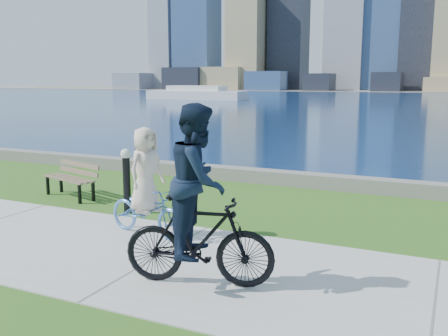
% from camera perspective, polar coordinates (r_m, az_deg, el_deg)
% --- Properties ---
extents(ground, '(320.00, 320.00, 0.00)m').
position_cam_1_polar(ground, '(7.93, -7.85, -10.24)').
color(ground, '#2A5516').
rests_on(ground, ground).
extents(concrete_path, '(80.00, 3.50, 0.02)m').
position_cam_1_polar(concrete_path, '(7.93, -7.86, -10.17)').
color(concrete_path, '#A9A9A4').
rests_on(concrete_path, ground).
extents(seawall, '(90.00, 0.50, 0.35)m').
position_cam_1_polar(seawall, '(13.32, 6.72, -1.12)').
color(seawall, slate).
rests_on(seawall, ground).
extents(bay_water, '(320.00, 131.00, 0.01)m').
position_cam_1_polar(bay_water, '(78.38, 22.24, 7.28)').
color(bay_water, '#0C2550').
rests_on(bay_water, ground).
extents(far_shore, '(320.00, 30.00, 0.12)m').
position_cam_1_polar(far_shore, '(136.31, 23.58, 8.06)').
color(far_shore, slate).
rests_on(far_shore, ground).
extents(ferry_near, '(14.51, 4.15, 1.97)m').
position_cam_1_polar(ferry_near, '(72.22, -3.14, 8.47)').
color(ferry_near, silver).
rests_on(ferry_near, ground).
extents(park_bench, '(1.66, 0.97, 0.81)m').
position_cam_1_polar(park_bench, '(12.27, -16.92, -0.92)').
color(park_bench, black).
rests_on(park_bench, ground).
extents(bollard_lamp, '(0.22, 0.22, 1.35)m').
position_cam_1_polar(bollard_lamp, '(10.47, -11.08, -0.95)').
color(bollard_lamp, black).
rests_on(bollard_lamp, ground).
extents(cyclist_woman, '(0.91, 1.79, 1.92)m').
position_cam_1_polar(cyclist_woman, '(8.85, -8.85, -3.16)').
color(cyclist_woman, '#5388CA').
rests_on(cyclist_woman, ground).
extents(cyclist_man, '(1.07, 2.11, 2.43)m').
position_cam_1_polar(cyclist_man, '(6.58, -2.92, -4.93)').
color(cyclist_man, black).
rests_on(cyclist_man, ground).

